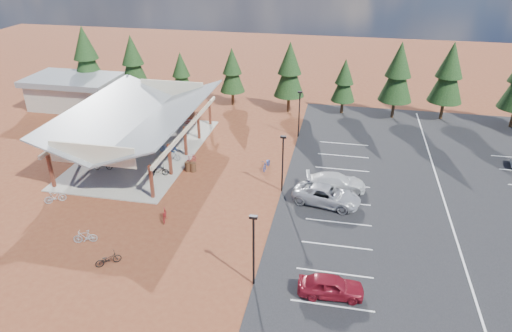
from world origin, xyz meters
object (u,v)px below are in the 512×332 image
at_px(trash_bin_0, 188,167).
at_px(bike_5, 171,156).
at_px(bike_2, 126,134).
at_px(bike_6, 168,148).
at_px(bike_13, 85,237).
at_px(bike_pavilion, 139,116).
at_px(bike_7, 190,121).
at_px(bike_15, 191,160).
at_px(bike_12, 108,259).
at_px(car_3, 336,182).
at_px(bike_3, 150,117).
at_px(car_0, 331,286).
at_px(lamp_post_0, 254,246).
at_px(bike_4, 158,171).
at_px(trash_bin_1, 193,167).
at_px(bike_9, 55,197).
at_px(outbuilding, 74,91).
at_px(bike_0, 103,165).
at_px(car_2, 327,195).
at_px(lamp_post_1, 283,160).
at_px(bike_11, 164,215).
at_px(bike_1, 112,145).
at_px(bike_14, 267,164).
at_px(lamp_post_2, 299,111).

bearing_deg(trash_bin_0, bike_5, 144.86).
bearing_deg(bike_5, bike_2, 50.60).
relative_size(bike_6, bike_13, 1.05).
bearing_deg(bike_pavilion, bike_7, 73.30).
relative_size(bike_5, bike_15, 1.14).
height_order(bike_12, bike_13, bike_13).
relative_size(bike_7, car_3, 0.30).
bearing_deg(bike_15, trash_bin_0, 122.92).
bearing_deg(bike_3, car_0, -129.83).
bearing_deg(lamp_post_0, bike_15, 121.39).
xyz_separation_m(bike_pavilion, car_0, (19.82, -17.07, -3.10)).
relative_size(bike_4, bike_12, 1.07).
xyz_separation_m(trash_bin_1, bike_9, (-9.35, -7.53, 0.07)).
bearing_deg(outbuilding, bike_4, -41.78).
relative_size(outbuilding, bike_12, 6.34).
bearing_deg(bike_0, bike_pavilion, -36.64).
xyz_separation_m(trash_bin_1, bike_3, (-8.88, 10.74, 0.20)).
relative_size(bike_9, bike_15, 1.12).
xyz_separation_m(bike_0, car_2, (20.83, -1.75, 0.26)).
xyz_separation_m(lamp_post_1, bike_9, (-18.03, -5.63, -2.46)).
relative_size(bike_0, bike_11, 1.06).
relative_size(bike_pavilion, bike_2, 10.75).
relative_size(bike_7, bike_12, 0.88).
bearing_deg(car_3, bike_1, 73.45).
bearing_deg(bike_13, car_2, 98.09).
bearing_deg(bike_13, bike_14, 122.74).
distance_m(bike_5, bike_11, 10.25).
bearing_deg(bike_11, bike_15, 80.20).
bearing_deg(bike_14, bike_9, -142.37).
relative_size(outbuilding, bike_15, 7.12).
height_order(bike_1, car_3, car_3).
distance_m(lamp_post_2, bike_13, 25.65).
distance_m(bike_12, car_2, 17.47).
relative_size(bike_6, bike_9, 1.03).
height_order(bike_6, car_0, car_0).
relative_size(lamp_post_0, bike_0, 3.00).
bearing_deg(car_3, bike_4, 85.07).
distance_m(bike_7, car_2, 21.81).
xyz_separation_m(bike_2, bike_14, (16.13, -3.94, -0.07)).
bearing_deg(bike_pavilion, bike_12, -73.43).
bearing_deg(lamp_post_0, bike_14, 97.26).
bearing_deg(bike_9, bike_pavilion, -52.40).
bearing_deg(bike_3, bike_14, -111.70).
xyz_separation_m(bike_pavilion, bike_13, (2.28, -15.14, -3.32)).
bearing_deg(car_3, bike_14, 59.59).
bearing_deg(trash_bin_1, bike_pavilion, 153.88).
relative_size(bike_1, bike_2, 0.94).
xyz_separation_m(bike_3, bike_4, (6.13, -12.35, -0.06)).
bearing_deg(lamp_post_1, bike_0, 178.81).
bearing_deg(outbuilding, car_0, -39.70).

